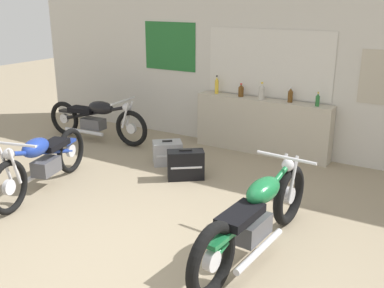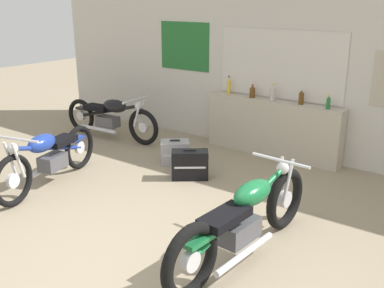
% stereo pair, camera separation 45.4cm
% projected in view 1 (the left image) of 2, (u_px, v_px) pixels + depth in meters
% --- Properties ---
extents(ground_plane, '(24.00, 24.00, 0.00)m').
position_uv_depth(ground_plane, '(142.00, 270.00, 4.07)').
color(ground_plane, gray).
extents(wall_back, '(10.00, 0.07, 2.80)m').
position_uv_depth(wall_back, '(290.00, 64.00, 6.69)').
color(wall_back, beige).
rests_on(wall_back, ground_plane).
extents(sill_counter, '(2.16, 0.28, 0.86)m').
position_uv_depth(sill_counter, '(262.00, 126.00, 7.01)').
color(sill_counter, '#B7AD99').
rests_on(sill_counter, ground_plane).
extents(bottle_leftmost, '(0.06, 0.06, 0.30)m').
position_uv_depth(bottle_leftmost, '(217.00, 85.00, 7.24)').
color(bottle_leftmost, gold).
rests_on(bottle_leftmost, sill_counter).
extents(bottle_left_center, '(0.09, 0.09, 0.21)m').
position_uv_depth(bottle_left_center, '(241.00, 91.00, 7.03)').
color(bottle_left_center, '#5B3814').
rests_on(bottle_left_center, sill_counter).
extents(bottle_center, '(0.09, 0.09, 0.27)m').
position_uv_depth(bottle_center, '(262.00, 92.00, 6.82)').
color(bottle_center, '#B7B2A8').
rests_on(bottle_center, sill_counter).
extents(bottle_right_center, '(0.07, 0.07, 0.23)m').
position_uv_depth(bottle_right_center, '(290.00, 96.00, 6.65)').
color(bottle_right_center, '#5B3814').
rests_on(bottle_right_center, sill_counter).
extents(bottle_rightmost, '(0.06, 0.06, 0.20)m').
position_uv_depth(bottle_rightmost, '(318.00, 100.00, 6.41)').
color(bottle_rightmost, '#23662D').
rests_on(bottle_rightmost, sill_counter).
extents(motorcycle_green, '(0.64, 2.20, 0.82)m').
position_uv_depth(motorcycle_green, '(256.00, 217.00, 4.19)').
color(motorcycle_green, black).
rests_on(motorcycle_green, ground_plane).
extents(motorcycle_blue, '(0.74, 1.90, 0.80)m').
position_uv_depth(motorcycle_blue, '(42.00, 161.00, 5.63)').
color(motorcycle_blue, black).
rests_on(motorcycle_blue, ground_plane).
extents(motorcycle_black, '(2.03, 0.64, 0.77)m').
position_uv_depth(motorcycle_black, '(96.00, 118.00, 7.62)').
color(motorcycle_black, black).
rests_on(motorcycle_black, ground_plane).
extents(hard_case_black, '(0.53, 0.48, 0.42)m').
position_uv_depth(hard_case_black, '(186.00, 165.00, 6.05)').
color(hard_case_black, black).
rests_on(hard_case_black, ground_plane).
extents(hard_case_silver, '(0.51, 0.50, 0.36)m').
position_uv_depth(hard_case_silver, '(167.00, 153.00, 6.61)').
color(hard_case_silver, '#9E9EA3').
rests_on(hard_case_silver, ground_plane).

